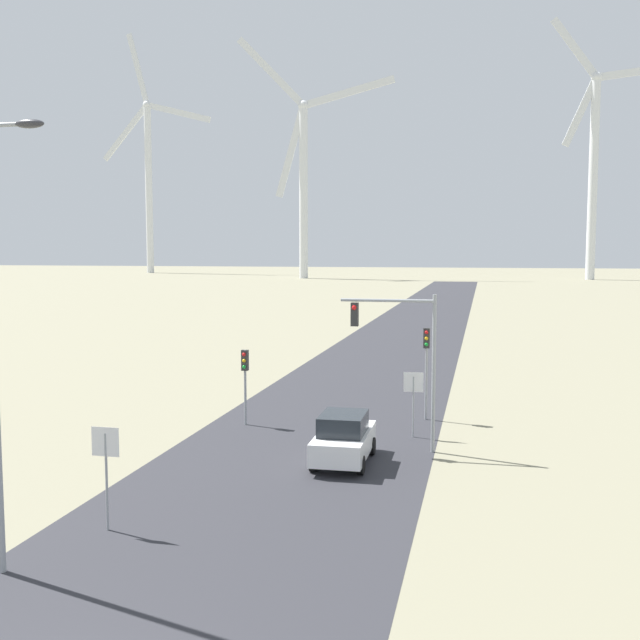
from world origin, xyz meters
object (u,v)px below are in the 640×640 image
at_px(traffic_light_post_near_left, 245,370).
at_px(wind_turbine_left, 303,169).
at_px(wind_turbine_far_left, 148,170).
at_px(car_approaching, 344,438).
at_px(wind_turbine_center, 594,159).
at_px(stop_sign_near, 106,458).
at_px(traffic_light_post_near_right, 426,353).
at_px(stop_sign_far, 413,392).
at_px(traffic_light_mast_overhead, 402,342).

xyz_separation_m(traffic_light_post_near_left, wind_turbine_left, (-36.13, 158.86, 25.64)).
height_order(wind_turbine_far_left, wind_turbine_left, wind_turbine_far_left).
bearing_deg(car_approaching, wind_turbine_center, 79.95).
bearing_deg(stop_sign_near, wind_turbine_center, 78.79).
height_order(traffic_light_post_near_left, wind_turbine_center, wind_turbine_center).
height_order(stop_sign_near, wind_turbine_left, wind_turbine_left).
bearing_deg(car_approaching, traffic_light_post_near_right, 72.76).
xyz_separation_m(stop_sign_near, wind_turbine_far_left, (-94.79, 204.25, 30.44)).
xyz_separation_m(traffic_light_post_near_left, car_approaching, (5.29, -4.85, -1.51)).
height_order(stop_sign_far, traffic_light_post_near_left, traffic_light_post_near_left).
xyz_separation_m(stop_sign_near, traffic_light_post_near_left, (-0.17, 12.57, 0.41)).
distance_m(traffic_light_post_near_right, car_approaching, 8.18).
bearing_deg(stop_sign_near, stop_sign_far, 59.01).
bearing_deg(traffic_light_post_near_right, stop_sign_far, -94.50).
relative_size(traffic_light_post_near_right, wind_turbine_left, 0.07).
bearing_deg(car_approaching, wind_turbine_far_left, 116.95).
relative_size(stop_sign_near, traffic_light_mast_overhead, 0.48).
height_order(stop_sign_near, wind_turbine_far_left, wind_turbine_far_left).
xyz_separation_m(stop_sign_far, traffic_light_mast_overhead, (-0.27, -2.11, 2.31)).
bearing_deg(traffic_light_mast_overhead, wind_turbine_left, 104.98).
distance_m(stop_sign_far, traffic_light_post_near_left, 7.41).
bearing_deg(stop_sign_far, wind_turbine_center, 80.39).
bearing_deg(traffic_light_mast_overhead, car_approaching, -130.13).
relative_size(stop_sign_far, wind_turbine_center, 0.04).
distance_m(stop_sign_far, wind_turbine_far_left, 219.78).
bearing_deg(stop_sign_near, wind_turbine_left, 101.96).
bearing_deg(wind_turbine_left, stop_sign_far, -74.74).
bearing_deg(wind_turbine_far_left, traffic_light_post_near_left, -63.73).
relative_size(car_approaching, wind_turbine_far_left, 0.06).
bearing_deg(car_approaching, traffic_light_post_near_left, 137.48).
height_order(stop_sign_near, car_approaching, stop_sign_near).
xyz_separation_m(traffic_light_post_near_left, traffic_light_mast_overhead, (7.10, -2.70, 1.76)).
relative_size(wind_turbine_left, wind_turbine_center, 0.97).
distance_m(stop_sign_near, traffic_light_post_near_right, 17.02).
bearing_deg(traffic_light_post_near_right, traffic_light_mast_overhead, -95.61).
distance_m(stop_sign_near, wind_turbine_center, 184.16).
bearing_deg(stop_sign_far, car_approaching, -116.04).
relative_size(traffic_light_mast_overhead, wind_turbine_center, 0.09).
distance_m(traffic_light_post_near_right, traffic_light_mast_overhead, 5.54).
xyz_separation_m(traffic_light_post_near_right, wind_turbine_center, (27.95, 163.31, 26.72)).
bearing_deg(wind_turbine_center, stop_sign_near, -101.21).
xyz_separation_m(stop_sign_near, wind_turbine_left, (-36.30, 171.43, 26.05)).
relative_size(traffic_light_mast_overhead, car_approaching, 1.45).
height_order(stop_sign_near, stop_sign_far, stop_sign_near).
xyz_separation_m(stop_sign_far, car_approaching, (-2.08, -4.26, -0.97)).
distance_m(traffic_light_post_near_left, wind_turbine_far_left, 215.86).
bearing_deg(wind_turbine_far_left, stop_sign_near, -65.10).
distance_m(wind_turbine_far_left, wind_turbine_left, 67.21).
bearing_deg(traffic_light_post_near_right, stop_sign_near, -116.03).
distance_m(traffic_light_post_near_left, traffic_light_mast_overhead, 7.79).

